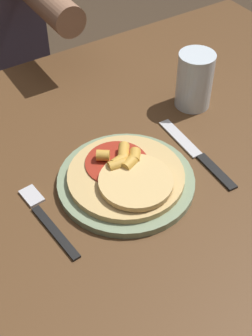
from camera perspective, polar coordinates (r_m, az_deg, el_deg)
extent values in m
cube|color=brown|center=(0.83, 1.83, -3.67)|extent=(1.28, 0.99, 0.03)
cylinder|color=brown|center=(1.61, 10.14, 5.48)|extent=(0.06, 0.06, 0.73)
cylinder|color=gray|center=(0.83, 0.00, -1.62)|extent=(0.24, 0.24, 0.01)
cylinder|color=tan|center=(0.82, 0.00, -0.99)|extent=(0.21, 0.21, 0.01)
cylinder|color=#9E2819|center=(0.83, -1.14, 0.66)|extent=(0.11, 0.11, 0.00)
cylinder|color=#DDB771|center=(0.79, 1.28, -1.73)|extent=(0.13, 0.13, 0.01)
cylinder|color=gold|center=(0.84, -0.30, 2.02)|extent=(0.04, 0.04, 0.02)
cylinder|color=gold|center=(0.83, 1.07, 1.49)|extent=(0.03, 0.03, 0.02)
cylinder|color=gold|center=(0.82, -0.79, 0.86)|extent=(0.03, 0.02, 0.02)
cylinder|color=gold|center=(0.83, -2.83, 1.55)|extent=(0.03, 0.03, 0.02)
cylinder|color=gold|center=(0.82, 0.61, 0.64)|extent=(0.03, 0.03, 0.02)
cylinder|color=gold|center=(0.81, -1.14, 0.36)|extent=(0.03, 0.02, 0.02)
cube|color=black|center=(0.77, -8.79, -7.47)|extent=(0.03, 0.13, 0.00)
cube|color=silver|center=(0.83, -11.43, -3.36)|extent=(0.03, 0.05, 0.00)
cube|color=black|center=(0.87, 10.96, -0.42)|extent=(0.02, 0.10, 0.00)
cube|color=silver|center=(0.93, 6.61, 3.65)|extent=(0.03, 0.12, 0.00)
cylinder|color=silver|center=(0.99, 8.36, 10.54)|extent=(0.08, 0.08, 0.12)
cylinder|color=#2D2D38|center=(1.70, -11.94, 2.12)|extent=(0.11, 0.11, 0.49)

